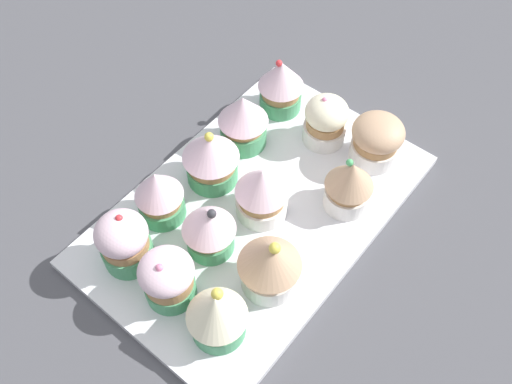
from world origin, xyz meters
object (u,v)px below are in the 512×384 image
cupcake_3 (376,140)px  cupcake_8 (124,241)px  cupcake_12 (281,85)px  baking_tray (256,209)px  cupcake_1 (270,264)px  cupcake_4 (168,279)px  cupcake_0 (217,314)px  cupcake_9 (159,194)px  cupcake_10 (213,155)px  cupcake_2 (349,184)px  cupcake_5 (209,228)px  cupcake_7 (326,120)px  cupcake_11 (243,120)px  cupcake_6 (260,194)px

cupcake_3 → cupcake_8: size_ratio=0.85×
cupcake_8 → cupcake_12: size_ratio=0.96×
baking_tray → cupcake_1: (-6.65, -7.21, 4.76)cm
cupcake_4 → cupcake_12: bearing=15.2°
cupcake_0 → cupcake_9: (6.51, 14.33, -0.02)cm
cupcake_0 → cupcake_4: size_ratio=1.12×
cupcake_12 → cupcake_10: bearing=-176.4°
baking_tray → cupcake_10: cupcake_10 is taller
baking_tray → cupcake_2: bearing=-48.1°
cupcake_2 → cupcake_5: bearing=149.4°
cupcake_4 → cupcake_7: same height
baking_tray → cupcake_9: (-7.52, 7.77, 4.47)cm
cupcake_3 → cupcake_11: cupcake_11 is taller
cupcake_6 → baking_tray: bearing=66.0°
cupcake_12 → cupcake_0: bearing=-153.5°
cupcake_1 → cupcake_6: bearing=45.4°
baking_tray → cupcake_5: size_ratio=5.33×
baking_tray → cupcake_9: cupcake_9 is taller
cupcake_12 → cupcake_8: bearing=-177.6°
cupcake_1 → cupcake_8: bearing=118.4°
cupcake_4 → cupcake_8: cupcake_8 is taller
cupcake_1 → cupcake_4: size_ratio=1.19×
cupcake_6 → cupcake_7: cupcake_6 is taller
cupcake_1 → cupcake_5: size_ratio=1.09×
cupcake_4 → baking_tray: bearing=0.4°
cupcake_5 → cupcake_12: size_ratio=0.94×
cupcake_7 → cupcake_11: 10.25cm
cupcake_5 → cupcake_10: bearing=39.3°
cupcake_8 → cupcake_11: 20.87cm
cupcake_5 → cupcake_11: 15.65cm
cupcake_3 → cupcake_5: (-22.16, 7.13, 0.47)cm
cupcake_3 → cupcake_7: (-1.28, 6.50, -0.01)cm
baking_tray → cupcake_10: bearing=87.4°
cupcake_10 → cupcake_7: bearing=-27.1°
baking_tray → cupcake_10: size_ratio=4.94×
cupcake_3 → cupcake_12: size_ratio=0.81×
cupcake_4 → cupcake_7: bearing=0.1°
cupcake_2 → cupcake_4: cupcake_2 is taller
cupcake_5 → cupcake_7: (20.87, -0.63, -0.48)cm
cupcake_6 → cupcake_8: (-13.69, 7.30, -0.10)cm
cupcake_1 → cupcake_12: (21.14, 14.89, -0.12)cm
cupcake_7 → cupcake_10: (-13.33, 6.81, 0.73)cm
cupcake_6 → cupcake_7: (14.01, 0.80, -0.45)cm
cupcake_8 → cupcake_10: bearing=1.2°
baking_tray → cupcake_0: bearing=-154.9°
cupcake_6 → cupcake_7: bearing=3.3°
cupcake_0 → cupcake_3: 28.96cm
cupcake_5 → cupcake_11: bearing=26.4°
cupcake_3 → cupcake_10: (-14.61, 13.31, 0.72)cm
cupcake_10 → cupcake_0: bearing=-137.1°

